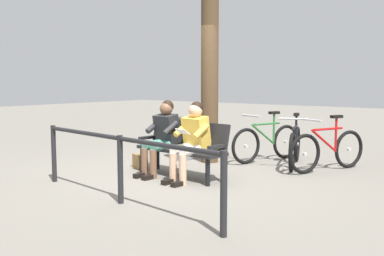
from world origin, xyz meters
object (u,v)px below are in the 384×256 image
(litter_bin, at_px, (183,138))
(bicycle_blue, at_px, (267,142))
(bicycle_red, at_px, (295,146))
(handbag, at_px, (139,161))
(bicycle_black, at_px, (328,150))
(bench, at_px, (184,144))
(person_companion, at_px, (163,134))
(tree_trunk, at_px, (210,64))
(person_reading, at_px, (192,137))

(litter_bin, height_order, bicycle_blue, bicycle_blue)
(litter_bin, distance_m, bicycle_red, 2.11)
(handbag, distance_m, bicycle_black, 3.21)
(litter_bin, distance_m, bicycle_black, 2.69)
(bench, xyz_separation_m, person_companion, (0.33, 0.13, 0.16))
(bench, xyz_separation_m, bicycle_black, (-1.66, -1.78, -0.15))
(bench, relative_size, tree_trunk, 0.45)
(handbag, xyz_separation_m, bicycle_red, (-2.07, -1.80, 0.24))
(person_companion, xyz_separation_m, handbag, (0.67, -0.15, -0.54))
(tree_trunk, bearing_deg, bench, 107.35)
(litter_bin, xyz_separation_m, bicycle_black, (-2.61, -0.62, -0.04))
(litter_bin, xyz_separation_m, bicycle_blue, (-1.37, -0.80, -0.04))
(bicycle_red, bearing_deg, person_companion, -55.08)
(person_companion, distance_m, bicycle_red, 2.41)
(litter_bin, relative_size, bicycle_blue, 0.50)
(tree_trunk, xyz_separation_m, litter_bin, (0.56, 0.08, -1.41))
(bench, xyz_separation_m, handbag, (1.01, -0.02, -0.39))
(tree_trunk, bearing_deg, handbag, 63.41)
(bicycle_red, bearing_deg, tree_trunk, -88.23)
(person_companion, relative_size, bicycle_red, 0.75)
(bicycle_black, height_order, bicycle_red, same)
(handbag, relative_size, bicycle_blue, 0.19)
(bicycle_black, distance_m, bicycle_blue, 1.25)
(bicycle_blue, bearing_deg, litter_bin, -41.51)
(person_reading, distance_m, tree_trunk, 1.97)
(person_companion, height_order, bicycle_red, person_companion)
(handbag, bearing_deg, person_companion, 167.56)
(handbag, distance_m, tree_trunk, 2.18)
(person_reading, xyz_separation_m, person_companion, (0.64, -0.06, -0.00))
(bench, distance_m, handbag, 1.08)
(bicycle_black, bearing_deg, tree_trunk, -51.79)
(person_reading, bearing_deg, bicycle_red, -105.08)
(person_companion, distance_m, bicycle_blue, 2.25)
(person_reading, bearing_deg, bench, -27.06)
(bench, height_order, bicycle_blue, bicycle_blue)
(handbag, bearing_deg, bicycle_blue, -126.35)
(litter_bin, bearing_deg, person_companion, 115.47)
(tree_trunk, xyz_separation_m, bicycle_blue, (-0.81, -0.71, -1.45))
(bench, height_order, tree_trunk, tree_trunk)
(litter_bin, bearing_deg, bench, 129.21)
(bicycle_black, bearing_deg, person_companion, -22.57)
(person_reading, bearing_deg, bicycle_black, -118.94)
(bicycle_black, relative_size, bicycle_blue, 0.97)
(person_reading, xyz_separation_m, litter_bin, (1.26, -1.36, -0.26))
(person_companion, xyz_separation_m, litter_bin, (0.62, -1.30, -0.26))
(bench, height_order, person_companion, person_companion)
(bench, bearing_deg, person_companion, 27.26)
(person_companion, relative_size, tree_trunk, 0.33)
(handbag, xyz_separation_m, litter_bin, (-0.06, -1.15, 0.28))
(bicycle_red, height_order, bicycle_blue, same)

